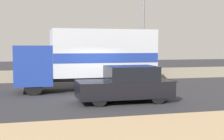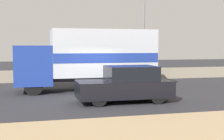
% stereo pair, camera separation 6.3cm
% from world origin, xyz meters
% --- Properties ---
extents(ground_plane, '(80.00, 80.00, 0.00)m').
position_xyz_m(ground_plane, '(0.00, 0.00, 0.00)').
color(ground_plane, '#2D2D33').
extents(stone_wall_backdrop, '(60.00, 0.35, 0.84)m').
position_xyz_m(stone_wall_backdrop, '(0.00, 7.91, 0.42)').
color(stone_wall_backdrop, gray).
rests_on(stone_wall_backdrop, ground_plane).
extents(street_lamp, '(0.56, 0.28, 7.85)m').
position_xyz_m(street_lamp, '(4.85, 7.50, 4.49)').
color(street_lamp, slate).
rests_on(street_lamp, ground_plane).
extents(box_truck, '(7.78, 2.44, 3.45)m').
position_xyz_m(box_truck, '(-0.05, 2.82, 1.91)').
color(box_truck, navy).
rests_on(box_truck, ground_plane).
extents(car_hatchback, '(4.24, 1.87, 1.63)m').
position_xyz_m(car_hatchback, '(0.81, -1.26, 0.80)').
color(car_hatchback, black).
rests_on(car_hatchback, ground_plane).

